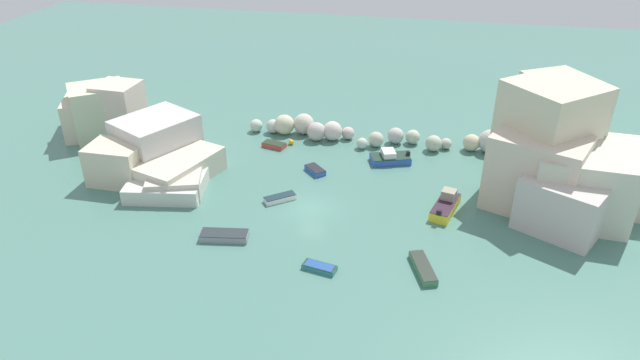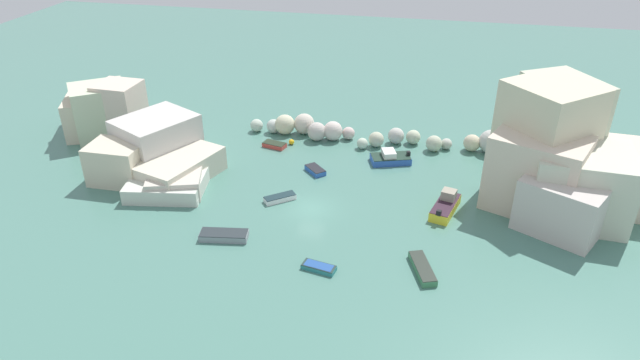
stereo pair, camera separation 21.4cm
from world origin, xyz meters
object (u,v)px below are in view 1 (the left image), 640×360
at_px(moored_boat_1, 423,268).
at_px(moored_boat_7, 274,145).
at_px(moored_boat_0, 315,170).
at_px(moored_boat_5, 224,236).
at_px(channel_buoy, 291,142).
at_px(moored_boat_6, 390,158).
at_px(moored_boat_2, 319,267).
at_px(moored_boat_3, 173,198).
at_px(moored_boat_4, 446,205).
at_px(moored_boat_8, 280,198).

bearing_deg(moored_boat_1, moored_boat_7, 22.58).
relative_size(moored_boat_0, moored_boat_5, 0.60).
xyz_separation_m(channel_buoy, moored_boat_6, (12.00, -2.12, 0.21)).
bearing_deg(moored_boat_6, moored_boat_2, 61.18).
distance_m(channel_buoy, moored_boat_5, 20.17).
relative_size(moored_boat_3, moored_boat_5, 1.32).
height_order(moored_boat_0, moored_boat_4, moored_boat_4).
bearing_deg(moored_boat_5, moored_boat_2, 155.84).
xyz_separation_m(moored_boat_5, moored_boat_8, (3.07, 7.41, -0.05)).
bearing_deg(moored_boat_0, moored_boat_5, -64.20).
distance_m(moored_boat_3, moored_boat_8, 10.51).
relative_size(moored_boat_4, moored_boat_8, 1.63).
distance_m(moored_boat_2, moored_boat_7, 23.82).
relative_size(channel_buoy, moored_boat_5, 0.15).
xyz_separation_m(moored_boat_0, moored_boat_7, (-6.12, 5.15, -0.01)).
bearing_deg(moored_boat_5, moored_boat_0, -119.43).
bearing_deg(moored_boat_8, moored_boat_7, -109.62).
bearing_deg(moored_boat_5, moored_boat_7, -96.16).
distance_m(moored_boat_4, moored_boat_7, 22.50).
bearing_deg(moored_boat_8, moored_boat_5, 28.97).
bearing_deg(moored_boat_3, moored_boat_4, -2.47).
distance_m(moored_boat_2, moored_boat_3, 17.97).
height_order(moored_boat_3, moored_boat_6, moored_boat_6).
relative_size(moored_boat_0, moored_boat_3, 0.45).
height_order(channel_buoy, moored_boat_6, moored_boat_6).
distance_m(moored_boat_0, moored_boat_4, 14.84).
bearing_deg(moored_boat_5, moored_boat_1, 168.06).
relative_size(moored_boat_0, moored_boat_1, 0.61).
xyz_separation_m(moored_boat_0, moored_boat_4, (13.96, -5.01, 0.36)).
distance_m(moored_boat_4, moored_boat_8, 16.16).
distance_m(moored_boat_6, moored_boat_7, 13.82).
height_order(moored_boat_0, moored_boat_7, moored_boat_0).
relative_size(moored_boat_0, moored_boat_4, 0.52).
bearing_deg(moored_boat_7, moored_boat_5, 106.74).
distance_m(channel_buoy, moored_boat_6, 12.18).
relative_size(moored_boat_1, moored_boat_5, 0.99).
height_order(channel_buoy, moored_boat_2, channel_buoy).
height_order(moored_boat_7, moored_boat_8, moored_boat_8).
bearing_deg(moored_boat_1, moored_boat_6, -6.26).
relative_size(moored_boat_0, moored_boat_2, 0.90).
xyz_separation_m(moored_boat_4, moored_boat_6, (-6.30, 9.15, -0.11)).
bearing_deg(moored_boat_8, moored_boat_0, -146.71).
bearing_deg(moored_boat_6, moored_boat_1, 85.18).
distance_m(moored_boat_1, moored_boat_6, 19.54).
distance_m(moored_boat_5, moored_boat_7, 19.06).
relative_size(moored_boat_3, moored_boat_8, 1.88).
xyz_separation_m(moored_boat_0, moored_boat_1, (12.38, -14.82, 0.02)).
distance_m(channel_buoy, moored_boat_7, 2.10).
xyz_separation_m(channel_buoy, moored_boat_5, (-0.86, -20.15, 0.01)).
distance_m(channel_buoy, moored_boat_1, 26.90).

